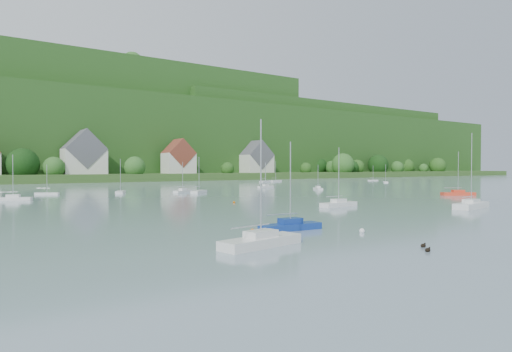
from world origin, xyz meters
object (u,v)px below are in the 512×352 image
(near_sailboat_1, at_px, (290,225))
(near_sailboat_3, at_px, (339,203))
(near_sailboat_4, at_px, (471,205))
(near_sailboat_5, at_px, (458,193))
(near_sailboat_0, at_px, (261,240))

(near_sailboat_1, bearing_deg, near_sailboat_3, 39.49)
(near_sailboat_3, xyz_separation_m, near_sailboat_4, (13.47, -12.26, 0.06))
(near_sailboat_3, xyz_separation_m, near_sailboat_5, (38.10, 4.72, 0.01))
(near_sailboat_1, distance_m, near_sailboat_3, 25.65)
(near_sailboat_4, bearing_deg, near_sailboat_3, 127.49)
(near_sailboat_5, bearing_deg, near_sailboat_1, -130.27)
(near_sailboat_1, bearing_deg, near_sailboat_0, -138.45)
(near_sailboat_0, xyz_separation_m, near_sailboat_5, (65.96, 25.09, -0.01))
(near_sailboat_0, distance_m, near_sailboat_3, 34.52)
(near_sailboat_4, distance_m, near_sailboat_5, 29.92)
(near_sailboat_1, distance_m, near_sailboat_5, 62.14)
(near_sailboat_0, xyz_separation_m, near_sailboat_1, (7.02, 5.42, -0.03))
(near_sailboat_0, distance_m, near_sailboat_4, 42.12)
(near_sailboat_3, height_order, near_sailboat_4, near_sailboat_4)
(near_sailboat_5, bearing_deg, near_sailboat_3, -141.66)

